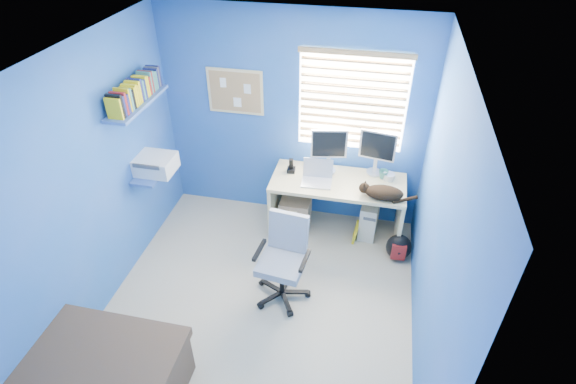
% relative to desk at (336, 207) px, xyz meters
% --- Properties ---
extents(floor, '(3.00, 3.20, 0.00)m').
position_rel_desk_xyz_m(floor, '(-0.59, -1.26, -0.37)').
color(floor, '#B8AD97').
rests_on(floor, ground).
extents(ceiling, '(3.00, 3.20, 0.00)m').
position_rel_desk_xyz_m(ceiling, '(-0.59, -1.26, 2.13)').
color(ceiling, white).
rests_on(ceiling, wall_back).
extents(wall_back, '(3.00, 0.01, 2.50)m').
position_rel_desk_xyz_m(wall_back, '(-0.59, 0.34, 0.88)').
color(wall_back, '#1A5AAE').
rests_on(wall_back, ground).
extents(wall_front, '(3.00, 0.01, 2.50)m').
position_rel_desk_xyz_m(wall_front, '(-0.59, -2.86, 0.88)').
color(wall_front, '#1A5AAE').
rests_on(wall_front, ground).
extents(wall_left, '(0.01, 3.20, 2.50)m').
position_rel_desk_xyz_m(wall_left, '(-2.09, -1.26, 0.88)').
color(wall_left, '#1A5AAE').
rests_on(wall_left, ground).
extents(wall_right, '(0.01, 3.20, 2.50)m').
position_rel_desk_xyz_m(wall_right, '(0.91, -1.26, 0.88)').
color(wall_right, '#1A5AAE').
rests_on(wall_right, ground).
extents(desk, '(1.49, 0.65, 0.74)m').
position_rel_desk_xyz_m(desk, '(0.00, 0.00, 0.00)').
color(desk, '#CCB67E').
rests_on(desk, floor).
extents(laptop, '(0.34, 0.28, 0.22)m').
position_rel_desk_xyz_m(laptop, '(-0.23, -0.09, 0.48)').
color(laptop, silver).
rests_on(laptop, desk).
extents(monitor_left, '(0.42, 0.19, 0.54)m').
position_rel_desk_xyz_m(monitor_left, '(-0.14, 0.18, 0.64)').
color(monitor_left, silver).
rests_on(monitor_left, desk).
extents(monitor_right, '(0.41, 0.19, 0.54)m').
position_rel_desk_xyz_m(monitor_right, '(0.38, 0.25, 0.64)').
color(monitor_right, silver).
rests_on(monitor_right, desk).
extents(phone, '(0.10, 0.12, 0.17)m').
position_rel_desk_xyz_m(phone, '(-0.55, 0.08, 0.45)').
color(phone, black).
rests_on(phone, desk).
extents(mug, '(0.10, 0.09, 0.10)m').
position_rel_desk_xyz_m(mug, '(0.48, 0.16, 0.42)').
color(mug, '#3A8172').
rests_on(mug, desk).
extents(cd_spindle, '(0.13, 0.13, 0.07)m').
position_rel_desk_xyz_m(cd_spindle, '(0.54, 0.16, 0.41)').
color(cd_spindle, silver).
rests_on(cd_spindle, desk).
extents(cat, '(0.43, 0.26, 0.14)m').
position_rel_desk_xyz_m(cat, '(0.50, -0.22, 0.44)').
color(cat, black).
rests_on(cat, desk).
extents(tower_pc, '(0.23, 0.45, 0.45)m').
position_rel_desk_xyz_m(tower_pc, '(0.39, 0.10, -0.14)').
color(tower_pc, beige).
rests_on(tower_pc, floor).
extents(drawer_boxes, '(0.35, 0.28, 0.41)m').
position_rel_desk_xyz_m(drawer_boxes, '(-0.48, -0.01, -0.17)').
color(drawer_boxes, tan).
rests_on(drawer_boxes, floor).
extents(yellow_book, '(0.03, 0.17, 0.24)m').
position_rel_desk_xyz_m(yellow_book, '(0.25, -0.10, -0.25)').
color(yellow_book, yellow).
rests_on(yellow_book, floor).
extents(backpack, '(0.29, 0.23, 0.33)m').
position_rel_desk_xyz_m(backpack, '(0.75, -0.31, -0.21)').
color(backpack, black).
rests_on(backpack, floor).
extents(bed_corner, '(1.11, 0.79, 0.53)m').
position_rel_desk_xyz_m(bed_corner, '(-1.52, -2.46, -0.10)').
color(bed_corner, '#493628').
rests_on(bed_corner, floor).
extents(office_chair, '(0.58, 0.58, 0.91)m').
position_rel_desk_xyz_m(office_chair, '(-0.39, -1.07, -0.03)').
color(office_chair, black).
rests_on(office_chair, floor).
extents(window_blinds, '(1.15, 0.05, 1.10)m').
position_rel_desk_xyz_m(window_blinds, '(0.06, 0.31, 1.18)').
color(window_blinds, white).
rests_on(window_blinds, ground).
extents(corkboard, '(0.64, 0.02, 0.52)m').
position_rel_desk_xyz_m(corkboard, '(-1.24, 0.33, 1.18)').
color(corkboard, '#CCB67E').
rests_on(corkboard, ground).
extents(wall_shelves, '(0.42, 0.90, 1.05)m').
position_rel_desk_xyz_m(wall_shelves, '(-1.95, -0.51, 1.06)').
color(wall_shelves, '#3B5FA7').
rests_on(wall_shelves, ground).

